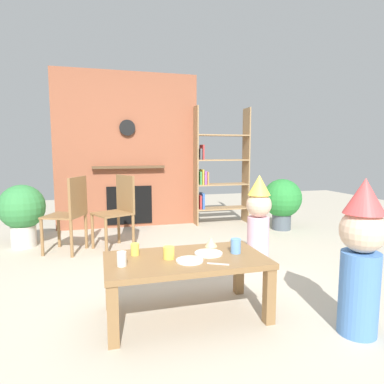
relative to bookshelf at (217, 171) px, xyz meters
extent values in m
plane|color=#BCB29E|center=(-1.14, -2.40, -0.87)|extent=(12.00, 12.00, 0.00)
cube|color=#935138|center=(-1.42, 0.20, 0.33)|extent=(2.20, 0.18, 2.40)
cube|color=black|center=(-1.42, 0.10, -0.52)|extent=(0.70, 0.02, 0.60)
cube|color=brown|center=(-1.42, 0.06, 0.08)|extent=(1.10, 0.10, 0.04)
cylinder|color=black|center=(-1.44, 0.08, 0.68)|extent=(0.24, 0.04, 0.24)
cube|color=#9E7A51|center=(-0.37, 0.00, 0.08)|extent=(0.02, 0.28, 1.90)
cube|color=#9E7A51|center=(0.51, 0.00, 0.08)|extent=(0.02, 0.28, 1.90)
cube|color=#9E7A51|center=(0.07, 0.00, -0.62)|extent=(0.86, 0.28, 0.02)
cube|color=#9E7A51|center=(0.07, 0.00, -0.22)|extent=(0.86, 0.28, 0.02)
cube|color=#9E7A51|center=(0.07, 0.00, 0.18)|extent=(0.86, 0.28, 0.02)
cube|color=#9E7A51|center=(0.07, 0.00, 0.58)|extent=(0.86, 0.28, 0.02)
cube|color=#B23333|center=(-0.31, 0.00, -0.50)|extent=(0.03, 0.20, 0.22)
cube|color=#3359A5|center=(-0.26, 0.00, -0.48)|extent=(0.04, 0.20, 0.26)
cube|color=#3F8C4C|center=(-0.31, 0.00, -0.10)|extent=(0.03, 0.20, 0.21)
cube|color=gold|center=(-0.27, 0.00, -0.09)|extent=(0.03, 0.20, 0.24)
cube|color=#8C4C99|center=(-0.23, 0.00, -0.10)|extent=(0.04, 0.20, 0.22)
cube|color=#D87F3F|center=(-0.19, 0.00, -0.11)|extent=(0.02, 0.20, 0.20)
cube|color=#4C4C51|center=(-0.31, 0.00, 0.28)|extent=(0.03, 0.20, 0.18)
cube|color=#B23333|center=(-0.27, 0.00, 0.31)|extent=(0.02, 0.20, 0.24)
cube|color=olive|center=(-1.29, -2.93, -0.45)|extent=(1.15, 0.62, 0.04)
cube|color=olive|center=(-1.82, -3.19, -0.67)|extent=(0.07, 0.07, 0.40)
cube|color=olive|center=(-0.76, -3.19, -0.67)|extent=(0.07, 0.07, 0.40)
cube|color=olive|center=(-1.82, -2.66, -0.67)|extent=(0.07, 0.07, 0.40)
cube|color=olive|center=(-0.76, -2.66, -0.67)|extent=(0.07, 0.07, 0.40)
cylinder|color=#F2CC4C|center=(-1.64, -2.77, -0.39)|extent=(0.06, 0.06, 0.09)
cylinder|color=#F2CC4C|center=(-1.41, -2.92, -0.39)|extent=(0.08, 0.08, 0.09)
cylinder|color=silver|center=(-1.74, -2.99, -0.38)|extent=(0.06, 0.06, 0.10)
cylinder|color=#669EE0|center=(-0.90, -2.93, -0.38)|extent=(0.07, 0.07, 0.11)
cylinder|color=white|center=(-1.11, -2.90, -0.43)|extent=(0.21, 0.21, 0.01)
cylinder|color=white|center=(-1.29, -3.02, -0.43)|extent=(0.19, 0.19, 0.01)
cone|color=#EAC68C|center=(-1.03, -2.71, -0.39)|extent=(0.10, 0.10, 0.07)
cube|color=silver|center=(-1.12, -3.13, -0.43)|extent=(0.14, 0.09, 0.01)
cylinder|color=#4C7FC6|center=(-0.26, -3.46, -0.59)|extent=(0.25, 0.25, 0.55)
sphere|color=beige|center=(-0.26, -3.46, -0.18)|extent=(0.28, 0.28, 0.28)
cone|color=#EA4C4C|center=(-0.26, -3.46, 0.05)|extent=(0.26, 0.26, 0.23)
cylinder|color=#EAB2C6|center=(-0.28, -2.05, -0.61)|extent=(0.23, 0.23, 0.51)
sphere|color=beige|center=(-0.28, -2.05, -0.23)|extent=(0.26, 0.26, 0.26)
cone|color=#F2D14C|center=(-0.28, -2.05, -0.02)|extent=(0.24, 0.24, 0.21)
cube|color=olive|center=(-2.29, -1.04, -0.43)|extent=(0.53, 0.53, 0.02)
cube|color=olive|center=(-2.12, -1.11, -0.19)|extent=(0.19, 0.38, 0.45)
cylinder|color=olive|center=(-2.38, -0.80, -0.65)|extent=(0.04, 0.04, 0.43)
cylinder|color=olive|center=(-2.52, -1.13, -0.65)|extent=(0.04, 0.04, 0.43)
cylinder|color=olive|center=(-2.05, -0.95, -0.65)|extent=(0.04, 0.04, 0.43)
cylinder|color=olive|center=(-2.20, -1.28, -0.65)|extent=(0.04, 0.04, 0.43)
cube|color=olive|center=(-1.73, -1.06, -0.43)|extent=(0.53, 0.53, 0.02)
cube|color=olive|center=(-1.57, -0.98, -0.19)|extent=(0.20, 0.37, 0.45)
cylinder|color=olive|center=(-1.97, -0.97, -0.65)|extent=(0.04, 0.04, 0.43)
cylinder|color=olive|center=(-1.82, -1.30, -0.65)|extent=(0.04, 0.04, 0.43)
cylinder|color=olive|center=(-1.65, -0.82, -0.65)|extent=(0.04, 0.04, 0.43)
cylinder|color=olive|center=(-1.49, -1.14, -0.65)|extent=(0.04, 0.04, 0.43)
cylinder|color=#4C5660|center=(0.80, -0.69, -0.75)|extent=(0.28, 0.28, 0.24)
sphere|color=#2A8536|center=(0.80, -0.69, -0.38)|extent=(0.58, 0.58, 0.58)
cylinder|color=beige|center=(-2.81, -0.66, -0.73)|extent=(0.30, 0.30, 0.27)
sphere|color=#358442|center=(-2.81, -0.66, -0.36)|extent=(0.56, 0.56, 0.56)
camera|label=1|loc=(-1.87, -5.18, 0.33)|focal=31.36mm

